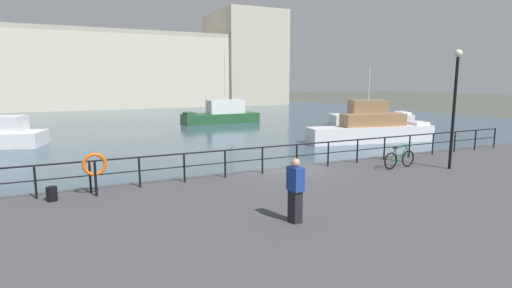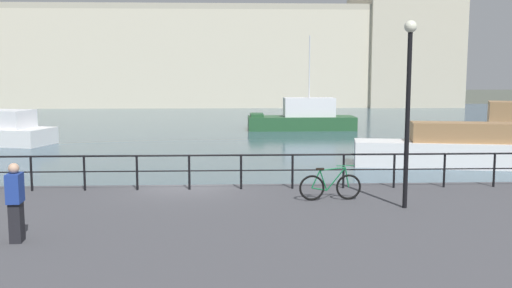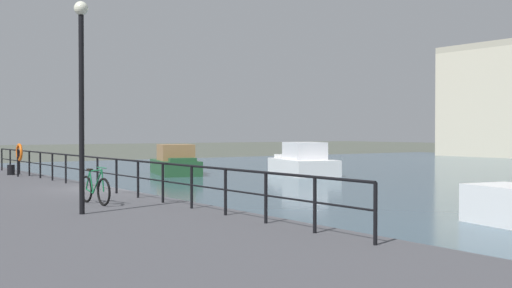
{
  "view_description": "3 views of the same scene",
  "coord_description": "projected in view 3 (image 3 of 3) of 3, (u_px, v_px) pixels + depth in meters",
  "views": [
    {
      "loc": [
        -8.3,
        -14.56,
        4.61
      ],
      "look_at": [
        1.04,
        4.97,
        1.14
      ],
      "focal_mm": 27.96,
      "sensor_mm": 36.0,
      "label": 1
    },
    {
      "loc": [
        1.44,
        -18.07,
        4.55
      ],
      "look_at": [
        2.49,
        5.72,
        1.52
      ],
      "focal_mm": 40.39,
      "sensor_mm": 36.0,
      "label": 2
    },
    {
      "loc": [
        20.6,
        -8.58,
        2.86
      ],
      "look_at": [
        1.19,
        4.84,
        2.39
      ],
      "focal_mm": 45.82,
      "sensor_mm": 36.0,
      "label": 3
    }
  ],
  "objects": [
    {
      "name": "moored_white_yacht",
      "position": [
        303.0,
        162.0,
        42.46
      ],
      "size": [
        6.25,
        4.35,
        2.14
      ],
      "rotation": [
        0.0,
        0.0,
        2.85
      ],
      "color": "white",
      "rests_on": "water_basin"
    },
    {
      "name": "parked_bicycle",
      "position": [
        95.0,
        189.0,
        17.04
      ],
      "size": [
        1.77,
        0.19,
        0.98
      ],
      "rotation": [
        0.0,
        0.0,
        0.07
      ],
      "color": "black",
      "rests_on": "quay_promenade"
    },
    {
      "name": "quay_lamp_post",
      "position": [
        81.0,
        79.0,
        14.93
      ],
      "size": [
        0.32,
        0.32,
        4.88
      ],
      "color": "black",
      "rests_on": "quay_promenade"
    },
    {
      "name": "ground_plane",
      "position": [
        117.0,
        216.0,
        21.88
      ],
      "size": [
        240.0,
        240.0,
        0.0
      ],
      "primitive_type": "plane",
      "color": "#4C5147"
    },
    {
      "name": "mooring_bollard",
      "position": [
        11.0,
        170.0,
        28.44
      ],
      "size": [
        0.32,
        0.32,
        0.44
      ],
      "primitive_type": "cylinder",
      "color": "black",
      "rests_on": "quay_promenade"
    },
    {
      "name": "quay_railing",
      "position": [
        97.0,
        167.0,
        21.28
      ],
      "size": [
        25.31,
        0.07,
        1.08
      ],
      "color": "black",
      "rests_on": "quay_promenade"
    },
    {
      "name": "life_ring_stand",
      "position": [
        19.0,
        153.0,
        27.39
      ],
      "size": [
        0.75,
        0.16,
        1.4
      ],
      "color": "black",
      "rests_on": "quay_promenade"
    },
    {
      "name": "moored_green_narrowboat",
      "position": [
        175.0,
        163.0,
        42.92
      ],
      "size": [
        6.09,
        3.9,
        1.98
      ],
      "rotation": [
        0.0,
        0.0,
        -0.29
      ],
      "color": "#23512D",
      "rests_on": "water_basin"
    }
  ]
}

